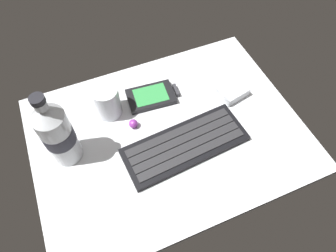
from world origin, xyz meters
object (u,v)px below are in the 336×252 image
Objects in this scene: water_bottle at (57,133)px; keyboard at (185,144)px; juice_cup at (107,103)px; charger_block at (233,91)px; trackball_mouse at (133,124)px; handheld_device at (153,96)px.

keyboard is at bearing -18.33° from water_bottle.
juice_cup is 0.41× the size of water_bottle.
charger_block is at bearing -12.43° from juice_cup.
water_bottle is at bearing -174.84° from trackball_mouse.
juice_cup is 3.86× the size of trackball_mouse.
trackball_mouse is at bearing -56.83° from juice_cup.
juice_cup reaches higher than keyboard.
juice_cup reaches higher than handheld_device.
juice_cup reaches higher than charger_block.
charger_block is at bearing -19.72° from handheld_device.
charger_block reaches higher than keyboard.
water_bottle reaches higher than charger_block.
water_bottle is at bearing -178.69° from charger_block.
handheld_device is at bearing 40.26° from trackball_mouse.
trackball_mouse is at bearing 5.16° from water_bottle.
handheld_device is (-1.56, 16.42, -0.08)cm from keyboard.
keyboard is 3.50× the size of juice_cup.
juice_cup is 1.21× the size of charger_block.
trackball_mouse reaches higher than handheld_device.
keyboard is 28.12cm from water_bottle.
keyboard is at bearing -47.13° from trackball_mouse.
handheld_device is 10.04cm from trackball_mouse.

